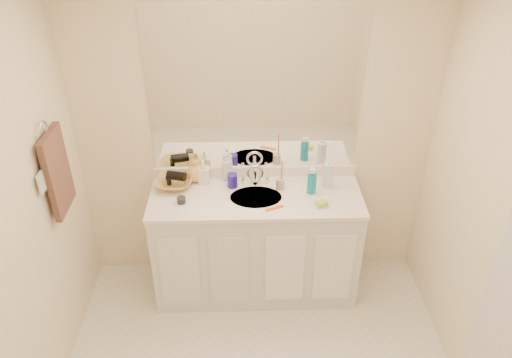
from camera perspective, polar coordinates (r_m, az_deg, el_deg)
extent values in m
cube|color=white|center=(1.98, 0.83, 18.16)|extent=(2.60, 2.60, 0.02)
cube|color=#FBE9C5|center=(3.63, -0.14, 4.75)|extent=(2.60, 0.02, 2.40)
cube|color=#FBE9C5|center=(2.83, -27.05, -8.46)|extent=(0.02, 2.60, 2.40)
cube|color=silver|center=(3.84, -0.02, -7.50)|extent=(1.50, 0.55, 0.85)
cube|color=white|center=(3.57, -0.02, -2.08)|extent=(1.52, 0.57, 0.03)
cube|color=white|center=(3.76, -0.13, 0.86)|extent=(1.52, 0.03, 0.08)
cylinder|color=beige|center=(3.55, -0.01, -2.22)|extent=(0.37, 0.37, 0.02)
cylinder|color=silver|center=(3.66, -0.09, 0.24)|extent=(0.02, 0.02, 0.11)
cube|color=white|center=(3.47, -0.15, 9.97)|extent=(1.48, 0.01, 1.20)
cylinder|color=#241698|center=(3.63, -2.71, -0.18)|extent=(0.09, 0.09, 0.10)
cylinder|color=tan|center=(3.61, 2.76, -0.57)|extent=(0.07, 0.07, 0.08)
cylinder|color=#EC3E64|center=(3.56, 2.97, 0.91)|extent=(0.01, 0.04, 0.19)
cylinder|color=#0D88A2|center=(3.57, 6.39, -0.50)|extent=(0.07, 0.07, 0.15)
cylinder|color=white|center=(3.64, 8.20, 0.43)|extent=(0.08, 0.08, 0.19)
cube|color=silver|center=(3.48, 7.49, -3.01)|extent=(0.10, 0.09, 0.01)
cube|color=#A4D333|center=(3.47, 7.51, -2.76)|extent=(0.09, 0.08, 0.03)
cube|color=#DF5917|center=(3.43, 2.10, -3.35)|extent=(0.13, 0.08, 0.01)
cylinder|color=#222327|center=(3.51, -8.53, -2.40)|extent=(0.07, 0.07, 0.04)
imported|color=silver|center=(3.69, -3.31, 1.46)|extent=(0.11, 0.11, 0.22)
imported|color=#FFEFCF|center=(3.68, -6.00, 0.86)|extent=(0.08, 0.09, 0.18)
imported|color=#ECBB5C|center=(3.71, -6.94, 1.01)|extent=(0.14, 0.14, 0.18)
imported|color=#B48E48|center=(3.69, -9.32, -0.40)|extent=(0.27, 0.27, 0.07)
cylinder|color=black|center=(3.66, -9.09, 0.36)|extent=(0.15, 0.10, 0.07)
torus|color=silver|center=(3.23, -23.14, 5.25)|extent=(0.01, 0.11, 0.11)
cube|color=#3D2820|center=(3.36, -21.74, 0.73)|extent=(0.04, 0.32, 0.55)
cube|color=silver|center=(3.18, -23.32, -0.41)|extent=(0.01, 0.08, 0.13)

